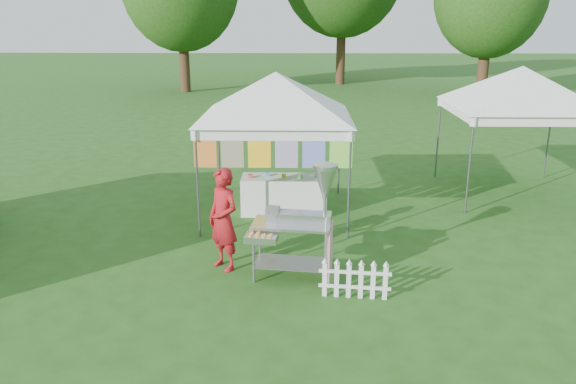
{
  "coord_description": "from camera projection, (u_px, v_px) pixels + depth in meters",
  "views": [
    {
      "loc": [
        0.5,
        -7.96,
        4.05
      ],
      "look_at": [
        0.29,
        1.47,
        1.1
      ],
      "focal_mm": 35.0,
      "sensor_mm": 36.0,
      "label": 1
    }
  ],
  "objects": [
    {
      "name": "vendor",
      "position": [
        223.0,
        220.0,
        9.21
      ],
      "size": [
        0.74,
        0.74,
        1.73
      ],
      "primitive_type": "imported",
      "rotation": [
        0.0,
        0.0,
        -0.77
      ],
      "color": "#A3141A",
      "rests_on": "ground"
    },
    {
      "name": "ground",
      "position": [
        267.0,
        286.0,
        8.81
      ],
      "size": [
        120.0,
        120.0,
        0.0
      ],
      "primitive_type": "plane",
      "color": "#274C15",
      "rests_on": "ground"
    },
    {
      "name": "donut_cart",
      "position": [
        304.0,
        213.0,
        8.75
      ],
      "size": [
        1.45,
        0.9,
        1.9
      ],
      "rotation": [
        0.0,
        0.0,
        -0.12
      ],
      "color": "gray",
      "rests_on": "ground"
    },
    {
      "name": "picket_fence",
      "position": [
        355.0,
        281.0,
        8.37
      ],
      "size": [
        1.08,
        0.14,
        0.56
      ],
      "rotation": [
        0.0,
        0.0,
        -0.1
      ],
      "color": "white",
      "rests_on": "ground"
    },
    {
      "name": "canopy_main",
      "position": [
        276.0,
        72.0,
        11.26
      ],
      "size": [
        4.24,
        4.24,
        3.45
      ],
      "color": "#59595E",
      "rests_on": "ground"
    },
    {
      "name": "canopy_right",
      "position": [
        523.0,
        66.0,
        12.58
      ],
      "size": [
        4.24,
        4.24,
        3.45
      ],
      "color": "#59595E",
      "rests_on": "ground"
    },
    {
      "name": "display_table",
      "position": [
        284.0,
        195.0,
        12.03
      ],
      "size": [
        1.8,
        0.7,
        0.81
      ],
      "primitive_type": "cube",
      "color": "white",
      "rests_on": "ground"
    }
  ]
}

